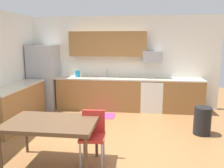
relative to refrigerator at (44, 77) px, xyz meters
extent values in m
plane|color=olive|center=(2.18, -2.22, -0.93)|extent=(12.00, 12.00, 0.00)
cube|color=white|center=(2.18, 0.43, 0.42)|extent=(5.80, 0.10, 2.70)
cube|color=olive|center=(1.64, 0.08, -0.48)|extent=(2.42, 0.60, 0.90)
cube|color=olive|center=(4.02, 0.08, -0.48)|extent=(1.13, 0.60, 0.90)
cube|color=olive|center=(-0.12, -1.42, -0.48)|extent=(0.60, 2.00, 0.90)
cube|color=beige|center=(2.18, 0.08, -0.01)|extent=(4.80, 0.64, 0.04)
cube|color=beige|center=(-0.12, -1.42, -0.01)|extent=(0.64, 2.00, 0.04)
cube|color=olive|center=(1.88, 0.21, 0.97)|extent=(2.20, 0.34, 0.70)
cube|color=#9EA0A5|center=(0.00, 0.00, 0.00)|extent=(0.76, 0.70, 1.87)
cube|color=white|center=(3.15, 0.08, -0.49)|extent=(0.60, 0.60, 0.88)
cube|color=black|center=(3.15, 0.08, -0.04)|extent=(0.60, 0.60, 0.03)
cube|color=#9EA0A5|center=(3.15, 0.18, 0.61)|extent=(0.54, 0.36, 0.32)
cube|color=#A5A8AD|center=(1.86, 0.08, -0.05)|extent=(0.48, 0.40, 0.14)
cylinder|color=#B2B5BA|center=(1.86, 0.26, 0.11)|extent=(0.02, 0.02, 0.24)
cube|color=brown|center=(1.46, -3.15, -0.21)|extent=(1.40, 0.90, 0.06)
cylinder|color=brown|center=(0.82, -3.54, -0.59)|extent=(0.05, 0.05, 0.69)
cylinder|color=brown|center=(2.10, -3.54, -0.59)|extent=(0.05, 0.05, 0.69)
cylinder|color=brown|center=(0.82, -2.76, -0.59)|extent=(0.05, 0.05, 0.69)
cylinder|color=brown|center=(2.10, -2.76, -0.59)|extent=(0.05, 0.05, 0.69)
cube|color=red|center=(2.08, -2.98, -0.48)|extent=(0.43, 0.43, 0.05)
cube|color=red|center=(2.06, -2.80, -0.28)|extent=(0.38, 0.07, 0.40)
cylinder|color=#B2B2B7|center=(1.92, -3.16, -0.72)|extent=(0.03, 0.03, 0.42)
cylinder|color=#B2B2B7|center=(2.26, -3.14, -0.72)|extent=(0.03, 0.03, 0.42)
cylinder|color=#B2B2B7|center=(1.89, -2.82, -0.72)|extent=(0.03, 0.03, 0.42)
cylinder|color=#B2B2B7|center=(2.23, -2.80, -0.72)|extent=(0.03, 0.03, 0.42)
cylinder|color=black|center=(4.17, -1.52, -0.63)|extent=(0.36, 0.36, 0.60)
cube|color=#CC3372|center=(1.81, -0.57, -0.93)|extent=(0.70, 0.50, 0.01)
cylinder|color=#198CBF|center=(0.99, 0.13, 0.09)|extent=(0.14, 0.14, 0.20)
camera|label=1|loc=(2.82, -6.40, 1.04)|focal=36.77mm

